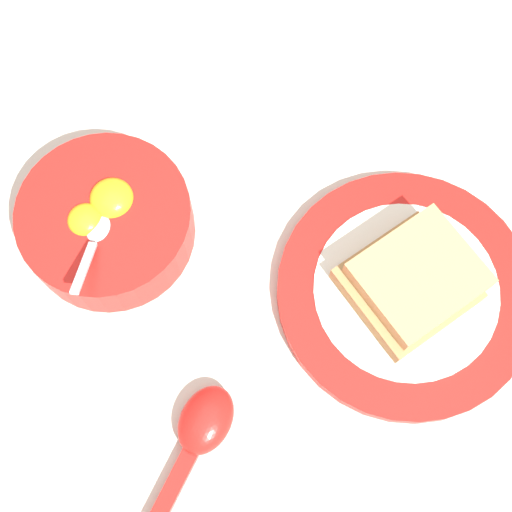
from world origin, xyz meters
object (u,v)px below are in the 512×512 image
at_px(egg_bowl, 107,221).
at_px(toast_plate, 405,292).
at_px(soup_spoon, 200,432).
at_px(toast_sandwich, 413,281).

relative_size(egg_bowl, toast_plate, 0.69).
bearing_deg(soup_spoon, toast_sandwich, 145.70).
relative_size(egg_bowl, toast_sandwich, 1.16).
bearing_deg(soup_spoon, toast_plate, 145.36).
relative_size(toast_sandwich, soup_spoon, 0.99).
relative_size(egg_bowl, soup_spoon, 1.15).
distance_m(egg_bowl, soup_spoon, 0.20).
height_order(toast_plate, toast_sandwich, toast_sandwich).
height_order(toast_sandwich, soup_spoon, toast_sandwich).
height_order(toast_plate, soup_spoon, soup_spoon).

